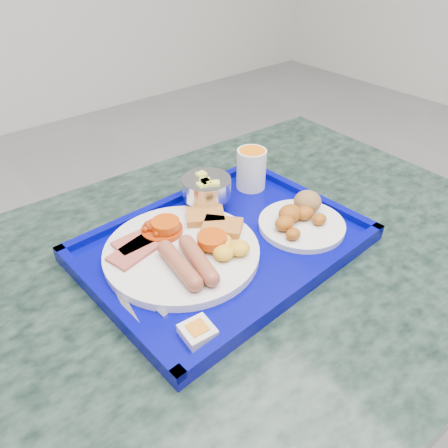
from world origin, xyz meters
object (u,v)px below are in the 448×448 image
at_px(table, 221,337).
at_px(tray, 224,245).
at_px(juice_cup, 251,168).
at_px(fruit_bowl, 207,188).
at_px(bread_plate, 301,218).
at_px(main_plate, 186,248).

distance_m(table, tray, 0.21).
bearing_deg(juice_cup, fruit_bowl, -179.44).
xyz_separation_m(tray, bread_plate, (0.14, -0.05, 0.02)).
relative_size(main_plate, juice_cup, 3.10).
relative_size(table, bread_plate, 7.62).
distance_m(tray, juice_cup, 0.21).
xyz_separation_m(bread_plate, fruit_bowl, (-0.10, 0.16, 0.03)).
bearing_deg(main_plate, fruit_bowl, 38.17).
distance_m(main_plate, fruit_bowl, 0.16).
height_order(table, bread_plate, bread_plate).
bearing_deg(table, fruit_bowl, 60.56).
distance_m(tray, bread_plate, 0.16).
distance_m(table, main_plate, 0.23).
height_order(table, juice_cup, juice_cup).
bearing_deg(bread_plate, juice_cup, 81.72).
xyz_separation_m(bread_plate, juice_cup, (0.02, 0.17, 0.03)).
xyz_separation_m(main_plate, juice_cup, (0.24, 0.10, 0.03)).
xyz_separation_m(table, main_plate, (-0.04, 0.05, 0.22)).
bearing_deg(fruit_bowl, tray, -113.43).
bearing_deg(bread_plate, main_plate, 162.45).
bearing_deg(tray, table, -136.68).
bearing_deg(bread_plate, fruit_bowl, 120.44).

